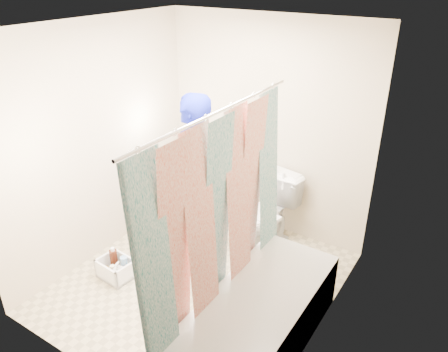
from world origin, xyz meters
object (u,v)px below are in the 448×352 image
Objects in this scene: plumber at (193,178)px; cleaning_caddy at (117,269)px; toilet at (264,215)px; bathtub at (255,323)px.

cleaning_caddy is at bearing -27.53° from plumber.
plumber is at bearing -130.60° from toilet.
toilet is 0.89m from plumber.
bathtub is at bearing 3.78° from cleaning_caddy.
toilet is at bearing 126.83° from plumber.
bathtub is at bearing 53.77° from plumber.
plumber is 1.18m from cleaning_caddy.
cleaning_caddy is (-1.58, 0.04, -0.17)m from bathtub.
bathtub is at bearing -53.69° from toilet.
toilet is 0.46× the size of plumber.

